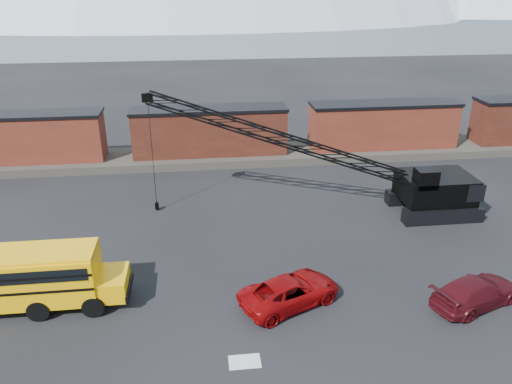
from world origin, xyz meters
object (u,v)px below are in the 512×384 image
at_px(school_bus, 1,278).
at_px(red_pickup, 290,291).
at_px(maroon_suv, 476,292).
at_px(crawler_crane, 298,145).

relative_size(school_bus, red_pickup, 2.18).
bearing_deg(school_bus, red_pickup, -5.19).
height_order(school_bus, maroon_suv, school_bus).
distance_m(school_bus, maroon_suv, 23.83).
distance_m(school_bus, crawler_crane, 19.43).
distance_m(red_pickup, crawler_crane, 11.77).
distance_m(school_bus, red_pickup, 14.37).
xyz_separation_m(school_bus, crawler_crane, (16.69, 9.42, 3.19)).
bearing_deg(school_bus, maroon_suv, -6.03).
relative_size(school_bus, crawler_crane, 0.51).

